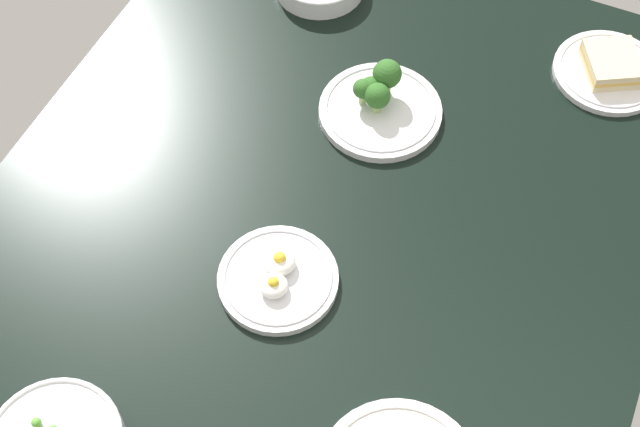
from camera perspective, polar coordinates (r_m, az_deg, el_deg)
dining_table at (r=136.40cm, az=0.00°, el=-0.91°), size 127.37×102.00×4.00cm
plate_broccoli at (r=146.06cm, az=3.89°, el=7.09°), size 20.36×20.36×8.55cm
plate_sandwich at (r=159.46cm, az=18.21°, el=8.85°), size 18.82×18.82×4.30cm
plate_eggs at (r=128.49cm, az=-2.74°, el=-4.16°), size 17.72×17.72×4.75cm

